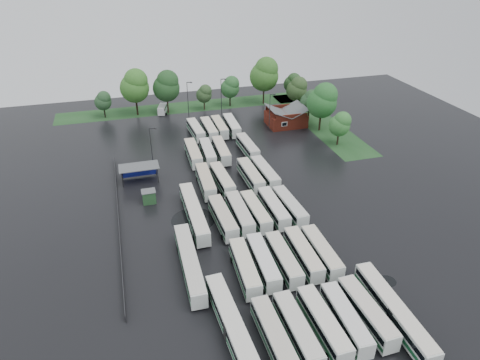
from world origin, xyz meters
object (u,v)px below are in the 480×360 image
object	(u,v)px
brick_building	(286,119)
artic_bus_west_a	(232,325)
minibus	(162,109)
artic_bus_east	(393,311)

from	to	relation	value
brick_building	artic_bus_west_a	world-z (taller)	brick_building
artic_bus_west_a	brick_building	bearing A→B (deg)	60.28
brick_building	minibus	bearing A→B (deg)	149.46
artic_bus_west_a	minibus	size ratio (longest dim) A/B	2.96
artic_bus_west_a	minibus	distance (m)	84.22
artic_bus_east	brick_building	bearing A→B (deg)	81.41
artic_bus_east	minibus	world-z (taller)	artic_bus_east
brick_building	artic_bus_east	bearing A→B (deg)	-99.73
brick_building	artic_bus_west_a	distance (m)	73.47
artic_bus_west_a	artic_bus_east	distance (m)	21.56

